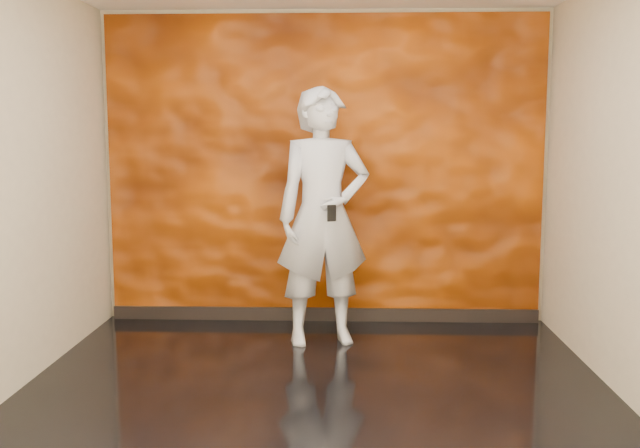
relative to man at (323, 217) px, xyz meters
The scene contains 5 objects.
room 1.31m from the man, 90.66° to the right, with size 4.02×4.02×2.81m.
feature_wall 0.77m from the man, 91.21° to the left, with size 3.90×0.06×2.75m, color #C75005.
baseboard 1.18m from the man, 91.28° to the left, with size 3.90×0.04×0.12m, color black.
man is the anchor object (origin of this frame).
phone 0.30m from the man, 75.40° to the right, with size 0.07×0.01×0.13m, color black.
Camera 1 is at (0.20, -4.46, 1.73)m, focal length 40.00 mm.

